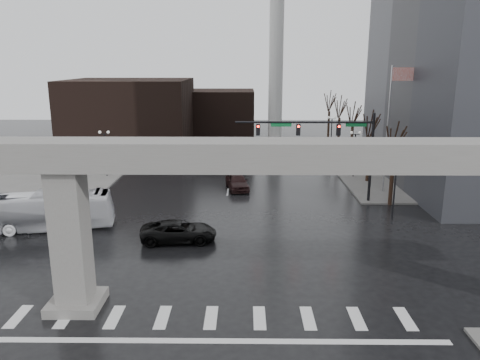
{
  "coord_description": "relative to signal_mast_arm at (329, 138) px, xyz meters",
  "views": [
    {
      "loc": [
        1.66,
        -21.73,
        12.29
      ],
      "look_at": [
        1.33,
        9.01,
        4.5
      ],
      "focal_mm": 35.0,
      "sensor_mm": 36.0,
      "label": 1
    }
  ],
  "objects": [
    {
      "name": "lamp_right_2",
      "position": [
        4.51,
        23.2,
        -2.36
      ],
      "size": [
        1.22,
        0.32,
        5.11
      ],
      "color": "black",
      "rests_on": "ground"
    },
    {
      "name": "lamp_right_0",
      "position": [
        4.51,
        -4.8,
        -2.36
      ],
      "size": [
        1.22,
        0.32,
        5.11
      ],
      "color": "black",
      "rests_on": "ground"
    },
    {
      "name": "tree_right_4",
      "position": [
        5.54,
        31.22,
        -2.79
      ],
      "size": [
        1.12,
        1.69,
        8.19
      ],
      "color": "black",
      "rests_on": "ground"
    },
    {
      "name": "city_bus",
      "position": [
        -22.59,
        -7.4,
        -4.37
      ],
      "size": [
        10.74,
        4.32,
        2.92
      ],
      "primitive_type": "imported",
      "rotation": [
        0.0,
        0.0,
        1.75
      ],
      "color": "silver",
      "rests_on": "ground"
    },
    {
      "name": "lamp_left_0",
      "position": [
        -22.49,
        -4.8,
        -2.36
      ],
      "size": [
        1.22,
        0.32,
        5.11
      ],
      "color": "black",
      "rests_on": "ground"
    },
    {
      "name": "lamp_left_1",
      "position": [
        -22.49,
        9.2,
        -2.36
      ],
      "size": [
        1.22,
        0.32,
        5.11
      ],
      "color": "black",
      "rests_on": "ground"
    },
    {
      "name": "sidewalk_nw",
      "position": [
        -34.99,
        17.2,
        -5.75
      ],
      "size": [
        28.0,
        36.0,
        0.15
      ],
      "primitive_type": "cube",
      "color": "slate",
      "rests_on": "ground"
    },
    {
      "name": "tree_right_3",
      "position": [
        5.54,
        23.22,
        -2.85
      ],
      "size": [
        1.11,
        1.66,
        8.02
      ],
      "color": "black",
      "rests_on": "ground"
    },
    {
      "name": "signal_mast_arm",
      "position": [
        0.0,
        0.0,
        0.0
      ],
      "size": [
        12.12,
        0.43,
        8.0
      ],
      "color": "black",
      "rests_on": "ground"
    },
    {
      "name": "building_far_left",
      "position": [
        -22.99,
        23.2,
        -0.83
      ],
      "size": [
        16.0,
        14.0,
        10.0
      ],
      "primitive_type": "cube",
      "color": "black",
      "rests_on": "ground"
    },
    {
      "name": "far_car",
      "position": [
        -8.1,
        4.25,
        -5.03
      ],
      "size": [
        2.73,
        4.96,
        1.6
      ],
      "primitive_type": "imported",
      "rotation": [
        0.0,
        0.0,
        0.19
      ],
      "color": "black",
      "rests_on": "ground"
    },
    {
      "name": "tree_right_0",
      "position": [
        5.54,
        -0.78,
        -3.04
      ],
      "size": [
        1.09,
        1.58,
        7.5
      ],
      "color": "black",
      "rests_on": "ground"
    },
    {
      "name": "tree_right_2",
      "position": [
        5.54,
        15.22,
        -2.91
      ],
      "size": [
        1.1,
        1.63,
        7.85
      ],
      "color": "black",
      "rests_on": "ground"
    },
    {
      "name": "tree_right_1",
      "position": [
        5.54,
        7.22,
        -2.98
      ],
      "size": [
        1.09,
        1.61,
        7.67
      ],
      "color": "black",
      "rests_on": "ground"
    },
    {
      "name": "elevated_guideway",
      "position": [
        -7.73,
        -18.8,
        1.05
      ],
      "size": [
        48.0,
        2.6,
        8.7
      ],
      "color": "gray",
      "rests_on": "ground"
    },
    {
      "name": "flagpole_assembly",
      "position": [
        6.3,
        3.2,
        1.7
      ],
      "size": [
        2.06,
        0.12,
        12.0
      ],
      "color": "silver",
      "rests_on": "ground"
    },
    {
      "name": "ground",
      "position": [
        -8.99,
        -18.8,
        -5.83
      ],
      "size": [
        160.0,
        160.0,
        0.0
      ],
      "primitive_type": "plane",
      "color": "black",
      "rests_on": "ground"
    },
    {
      "name": "lamp_right_1",
      "position": [
        4.51,
        9.2,
        -2.36
      ],
      "size": [
        1.22,
        0.32,
        5.11
      ],
      "color": "black",
      "rests_on": "ground"
    },
    {
      "name": "lamp_left_2",
      "position": [
        -22.49,
        23.2,
        -2.36
      ],
      "size": [
        1.22,
        0.32,
        5.11
      ],
      "color": "black",
      "rests_on": "ground"
    },
    {
      "name": "smokestack",
      "position": [
        -2.99,
        27.2,
        7.52
      ],
      "size": [
        3.6,
        3.6,
        30.0
      ],
      "color": "silver",
      "rests_on": "ground"
    },
    {
      "name": "building_far_mid",
      "position": [
        -10.99,
        33.2,
        -1.83
      ],
      "size": [
        10.0,
        10.0,
        8.0
      ],
      "primitive_type": "cube",
      "color": "black",
      "rests_on": "ground"
    },
    {
      "name": "sidewalk_ne",
      "position": [
        17.01,
        17.2,
        -5.75
      ],
      "size": [
        28.0,
        36.0,
        0.15
      ],
      "primitive_type": "cube",
      "color": "slate",
      "rests_on": "ground"
    },
    {
      "name": "pickup_truck",
      "position": [
        -11.98,
        -9.66,
        -5.09
      ],
      "size": [
        5.5,
        2.9,
        1.47
      ],
      "primitive_type": "imported",
      "rotation": [
        0.0,
        0.0,
        1.66
      ],
      "color": "black",
      "rests_on": "ground"
    }
  ]
}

